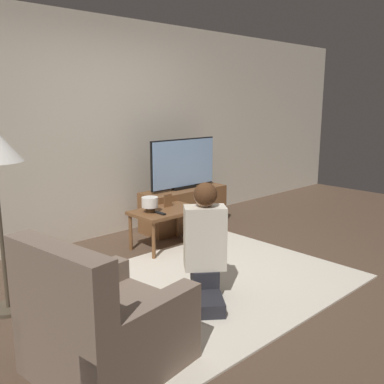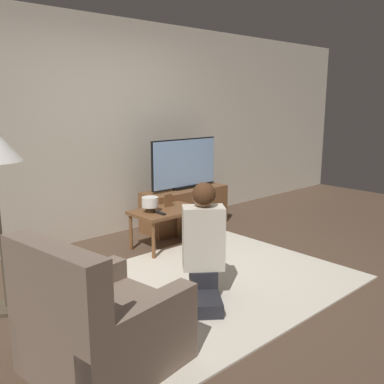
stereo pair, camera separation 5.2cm
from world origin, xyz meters
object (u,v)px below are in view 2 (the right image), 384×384
object	(u,v)px
tv	(184,164)
coffee_table	(167,214)
armchair	(100,328)
person_kneeling	(204,243)
table_lamp	(150,203)

from	to	relation	value
tv	coffee_table	world-z (taller)	tv
tv	armchair	size ratio (longest dim) A/B	1.12
tv	coffee_table	size ratio (longest dim) A/B	1.35
tv	coffee_table	distance (m)	0.94
armchair	person_kneeling	size ratio (longest dim) A/B	0.95
coffee_table	armchair	xyz separation A→B (m)	(-1.73, -1.49, -0.11)
coffee_table	armchair	size ratio (longest dim) A/B	0.83
armchair	table_lamp	bearing A→B (deg)	-53.43
tv	table_lamp	size ratio (longest dim) A/B	5.80
coffee_table	table_lamp	xyz separation A→B (m)	(-0.20, 0.03, 0.16)
tv	person_kneeling	distance (m)	2.13
tv	person_kneeling	size ratio (longest dim) A/B	1.06
tv	coffee_table	xyz separation A→B (m)	(-0.68, -0.47, -0.46)
armchair	person_kneeling	distance (m)	1.19
tv	armchair	xyz separation A→B (m)	(-2.41, -1.95, -0.57)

